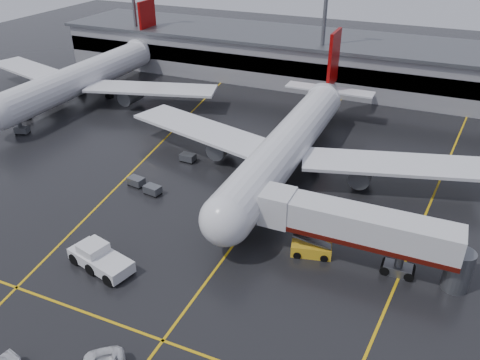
% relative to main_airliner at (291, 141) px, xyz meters
% --- Properties ---
extents(ground, '(220.00, 220.00, 0.00)m').
position_rel_main_airliner_xyz_m(ground, '(0.00, -9.70, -4.21)').
color(ground, black).
rests_on(ground, ground).
extents(apron_line_centre, '(0.25, 90.00, 0.02)m').
position_rel_main_airliner_xyz_m(apron_line_centre, '(0.00, -9.70, -4.20)').
color(apron_line_centre, gold).
rests_on(apron_line_centre, ground).
extents(apron_line_stop, '(60.00, 0.25, 0.02)m').
position_rel_main_airliner_xyz_m(apron_line_stop, '(0.00, -31.70, -4.20)').
color(apron_line_stop, gold).
rests_on(apron_line_stop, ground).
extents(apron_line_left, '(9.99, 69.35, 0.02)m').
position_rel_main_airliner_xyz_m(apron_line_left, '(-20.00, 0.30, -4.20)').
color(apron_line_left, gold).
rests_on(apron_line_left, ground).
extents(apron_line_right, '(7.57, 69.64, 0.02)m').
position_rel_main_airliner_xyz_m(apron_line_right, '(18.00, 0.30, -4.20)').
color(apron_line_right, gold).
rests_on(apron_line_right, ground).
extents(terminal, '(122.00, 19.00, 8.60)m').
position_rel_main_airliner_xyz_m(terminal, '(0.00, 38.23, 0.11)').
color(terminal, gray).
rests_on(terminal, ground).
extents(light_mast_mid, '(3.00, 1.20, 25.45)m').
position_rel_main_airliner_xyz_m(light_mast_mid, '(-5.00, 32.30, 10.27)').
color(light_mast_mid, '#595B60').
rests_on(light_mast_mid, ground).
extents(main_airliner, '(48.80, 45.60, 14.10)m').
position_rel_main_airliner_xyz_m(main_airliner, '(0.00, 0.00, 0.00)').
color(main_airliner, silver).
rests_on(main_airliner, ground).
extents(second_airliner, '(48.80, 45.60, 14.10)m').
position_rel_main_airliner_xyz_m(second_airliner, '(-42.00, 12.00, 0.00)').
color(second_airliner, silver).
rests_on(second_airliner, ground).
extents(jet_bridge, '(19.90, 3.40, 6.05)m').
position_rel_main_airliner_xyz_m(jet_bridge, '(11.87, -15.70, -0.28)').
color(jet_bridge, silver).
rests_on(jet_bridge, ground).
extents(pushback_tractor, '(7.21, 4.31, 2.42)m').
position_rel_main_airliner_xyz_m(pushback_tractor, '(-10.34, -26.17, -3.25)').
color(pushback_tractor, silver).
rests_on(pushback_tractor, ground).
extents(belt_loader, '(4.22, 2.59, 2.50)m').
position_rel_main_airliner_xyz_m(belt_loader, '(7.72, -16.28, -3.59)').
color(belt_loader, gold).
rests_on(belt_loader, ground).
extents(baggage_cart_a, '(2.17, 1.58, 1.12)m').
position_rel_main_airliner_xyz_m(baggage_cart_a, '(-13.13, -12.56, -3.58)').
color(baggage_cart_a, '#595B60').
rests_on(baggage_cart_a, ground).
extents(baggage_cart_b, '(2.17, 1.59, 1.12)m').
position_rel_main_airliner_xyz_m(baggage_cart_b, '(-16.11, -11.62, -3.58)').
color(baggage_cart_b, '#595B60').
rests_on(baggage_cart_b, ground).
extents(baggage_cart_c, '(2.05, 1.38, 1.12)m').
position_rel_main_airliner_xyz_m(baggage_cart_c, '(-13.44, -3.27, -3.58)').
color(baggage_cart_c, '#595B60').
rests_on(baggage_cart_c, ground).
extents(baggage_cart_d, '(2.10, 1.46, 1.12)m').
position_rel_main_airliner_xyz_m(baggage_cart_d, '(-45.53, -0.43, -3.58)').
color(baggage_cart_d, '#595B60').
rests_on(baggage_cart_d, ground).
extents(baggage_cart_e, '(2.29, 1.83, 1.12)m').
position_rel_main_airliner_xyz_m(baggage_cart_e, '(-41.18, -5.22, -3.58)').
color(baggage_cart_e, '#595B60').
rests_on(baggage_cart_e, ground).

